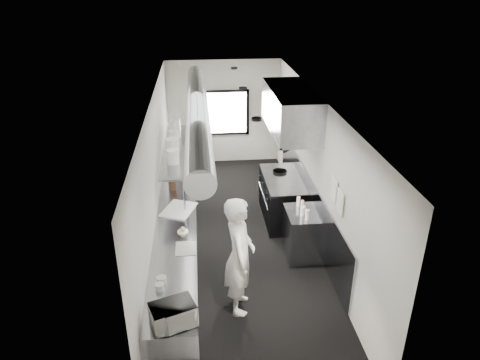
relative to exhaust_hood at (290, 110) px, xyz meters
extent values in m
cube|color=black|center=(-1.10, -0.70, -2.39)|extent=(3.00, 8.00, 0.01)
cube|color=beige|center=(-1.10, -0.70, 0.41)|extent=(3.00, 8.00, 0.01)
cube|color=silver|center=(-1.10, 3.30, -0.99)|extent=(3.00, 0.02, 2.80)
cube|color=silver|center=(-1.10, -4.70, -0.99)|extent=(3.00, 0.02, 2.80)
cube|color=silver|center=(-2.60, -0.70, -0.99)|extent=(0.02, 8.00, 2.80)
cube|color=silver|center=(0.40, -0.70, -0.99)|extent=(0.02, 8.00, 2.80)
cube|color=gray|center=(0.38, -0.40, -1.84)|extent=(0.03, 5.50, 1.10)
cylinder|color=#94979C|center=(-1.80, -0.30, 0.16)|extent=(0.40, 6.40, 0.40)
cube|color=white|center=(-1.10, 3.26, -0.99)|extent=(1.20, 0.03, 1.10)
cube|color=black|center=(-1.10, 3.28, -0.42)|extent=(1.36, 0.03, 0.08)
cube|color=black|center=(-1.10, 3.28, -1.57)|extent=(1.36, 0.03, 0.08)
cube|color=black|center=(-1.74, 3.28, -0.99)|extent=(0.08, 0.03, 1.25)
cube|color=black|center=(-0.46, 3.28, -0.99)|extent=(0.08, 0.03, 1.25)
cube|color=gray|center=(0.00, 0.00, 0.01)|extent=(0.80, 2.20, 0.80)
cube|color=gray|center=(-0.38, 0.00, -0.38)|extent=(0.05, 2.20, 0.05)
cube|color=black|center=(-0.08, 0.00, -0.33)|extent=(0.50, 2.10, 0.28)
cube|color=gray|center=(-2.25, -1.20, -1.94)|extent=(0.70, 6.00, 0.90)
cube|color=gray|center=(-2.30, 0.30, -0.84)|extent=(0.45, 3.00, 0.04)
cylinder|color=gray|center=(-2.10, -1.10, -1.17)|extent=(0.04, 0.04, 0.66)
cylinder|color=gray|center=(-2.10, 0.30, -1.17)|extent=(0.04, 0.04, 0.66)
cylinder|color=gray|center=(-2.10, 1.70, -1.17)|extent=(0.04, 0.04, 0.66)
cube|color=black|center=(-0.05, 0.00, -1.94)|extent=(0.85, 1.60, 0.90)
cube|color=gray|center=(-0.05, 0.00, -1.47)|extent=(0.85, 1.60, 0.04)
cube|color=gray|center=(-0.46, 0.00, -1.94)|extent=(0.03, 1.55, 0.80)
cylinder|color=gray|center=(-0.49, 0.00, -1.84)|extent=(0.03, 1.30, 0.03)
cube|color=gray|center=(0.05, -1.40, -1.94)|extent=(0.65, 0.80, 0.90)
cube|color=gray|center=(-2.25, 2.50, -1.94)|extent=(0.70, 1.20, 0.90)
cube|color=white|center=(0.37, -1.90, -0.79)|extent=(0.02, 0.28, 0.38)
cube|color=white|center=(0.37, -2.25, -0.84)|extent=(0.02, 0.28, 0.38)
imported|color=silver|center=(-1.26, -2.71, -1.43)|extent=(0.51, 0.74, 1.93)
imported|color=silver|center=(-2.20, -3.97, -1.34)|extent=(0.59, 0.52, 0.29)
cylinder|color=#ABB5A6|center=(-2.41, -3.29, -1.45)|extent=(0.13, 0.13, 0.09)
cylinder|color=#ABB5A6|center=(-2.39, -3.15, -1.44)|extent=(0.15, 0.15, 0.10)
cube|color=beige|center=(-2.07, -2.34, -1.49)|extent=(0.32, 0.40, 0.01)
cylinder|color=white|center=(-2.12, -1.85, -1.48)|extent=(0.23, 0.23, 0.02)
sphere|color=tan|center=(-2.12, -1.85, -1.43)|extent=(0.08, 0.08, 0.08)
cube|color=white|center=(-2.21, -1.08, -1.48)|extent=(0.70, 0.80, 0.02)
cube|color=#4D2D1B|center=(-2.36, -0.18, -1.38)|extent=(0.16, 0.23, 0.23)
cylinder|color=white|center=(-2.29, -0.47, -0.69)|extent=(0.24, 0.24, 0.27)
cylinder|color=white|center=(-2.32, -0.02, -0.66)|extent=(0.33, 0.33, 0.33)
cylinder|color=white|center=(-2.31, 0.50, -0.67)|extent=(0.28, 0.28, 0.31)
cylinder|color=white|center=(-2.31, 1.02, -0.62)|extent=(0.33, 0.33, 0.40)
cylinder|color=white|center=(0.03, -1.65, -1.39)|extent=(0.09, 0.09, 0.20)
cylinder|color=white|center=(-0.03, -1.51, -1.40)|extent=(0.06, 0.06, 0.17)
cylinder|color=white|center=(0.02, -1.44, -1.41)|extent=(0.07, 0.07, 0.17)
cylinder|color=white|center=(0.03, -1.25, -1.41)|extent=(0.06, 0.06, 0.17)
cylinder|color=white|center=(-0.02, -1.15, -1.39)|extent=(0.08, 0.08, 0.19)
camera|label=1|loc=(-1.79, -8.17, 2.42)|focal=33.01mm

